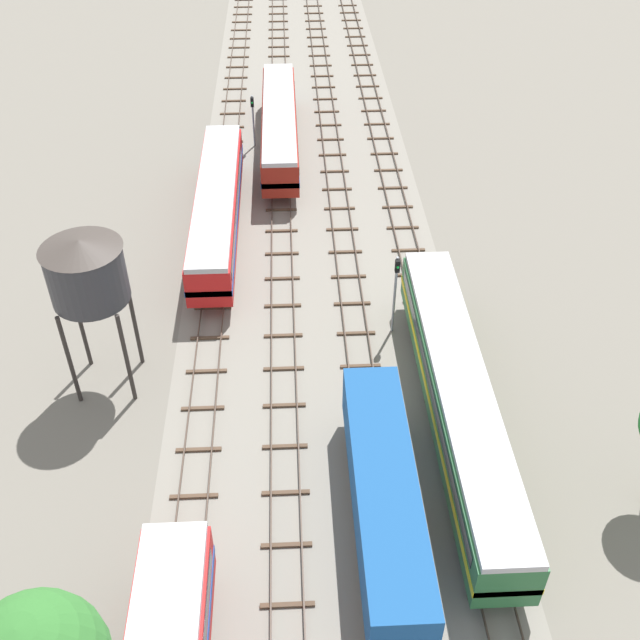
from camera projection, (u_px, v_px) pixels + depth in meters
name	position (u px, v px, depth m)	size (l,w,h in m)	color
ground_plane	(315.00, 274.00, 51.36)	(480.00, 480.00, 0.00)	slate
ballast_bed	(315.00, 274.00, 51.36)	(17.63, 176.00, 0.01)	gray
track_far_left	(217.00, 267.00, 51.79)	(2.40, 126.00, 0.29)	#47382D
track_left	(282.00, 265.00, 51.96)	(2.40, 126.00, 0.29)	#47382D
track_centre_left	(347.00, 263.00, 52.13)	(2.40, 126.00, 0.29)	#47382D
track_centre	(411.00, 261.00, 52.30)	(2.40, 126.00, 0.29)	#47382D
freight_boxcar_centre_left_near	(384.00, 495.00, 33.95)	(2.87, 14.00, 3.60)	#194C8C
passenger_coach_centre_mid	(458.00, 395.00, 38.66)	(2.96, 22.00, 3.80)	#286638
diesel_railcar_far_left_midfar	(217.00, 205.00, 53.44)	(2.96, 20.50, 3.80)	red
diesel_railcar_left_far	(279.00, 124.00, 63.84)	(2.96, 20.50, 3.80)	maroon
water_tower	(86.00, 271.00, 38.31)	(4.27, 4.27, 9.70)	#2D2826
signal_post_nearest	(253.00, 114.00, 64.45)	(0.28, 0.47, 4.64)	gray
signal_post_near	(396.00, 286.00, 44.43)	(0.28, 0.47, 5.58)	gray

